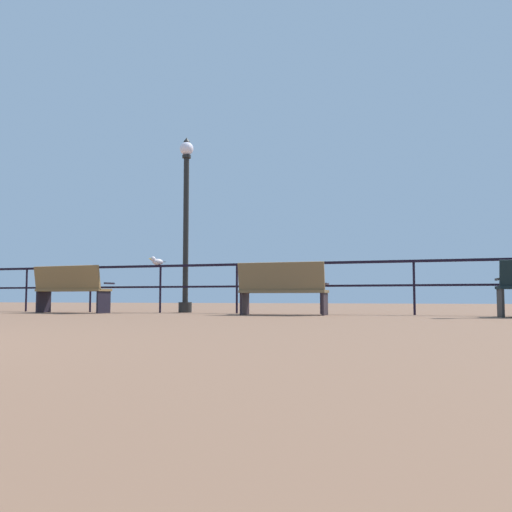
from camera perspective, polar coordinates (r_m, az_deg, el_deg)
pier_railing at (r=11.68m, az=-5.95°, el=-2.16°), size 19.06×0.05×1.01m
bench_near_left at (r=12.29m, az=-18.38°, el=-2.97°), size 1.70×0.74×0.97m
bench_near_right at (r=10.23m, az=2.71°, el=-3.18°), size 1.61×0.72×0.96m
lamppost_center at (r=12.21m, az=-7.14°, el=3.94°), size 0.30×0.30×3.81m
seagull_on_rail at (r=12.10m, az=-10.05°, el=-0.52°), size 0.29×0.32×0.18m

